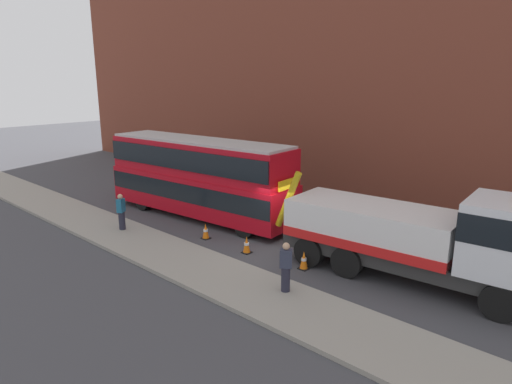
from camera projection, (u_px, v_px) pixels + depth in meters
name	position (u px, v px, depth m)	size (l,w,h in m)	color
ground_plane	(288.00, 246.00, 19.35)	(120.00, 120.00, 0.00)	#424247
near_kerb	(216.00, 275.00, 16.33)	(60.00, 2.80, 0.15)	gray
building_facade	(392.00, 58.00, 23.55)	(60.00, 1.50, 16.00)	brown
recovery_tow_truck	(420.00, 235.00, 15.49)	(10.23, 3.37, 3.67)	#2D2D2D
double_decker_bus	(199.00, 175.00, 22.96)	(11.18, 3.46, 4.06)	#B70C19
pedestrian_onlooker	(121.00, 212.00, 20.82)	(0.43, 0.48, 1.71)	#232333
pedestrian_bystander	(286.00, 268.00, 14.75)	(0.48, 0.44, 1.71)	#232333
traffic_cone_near_bus	(206.00, 231.00, 20.14)	(0.36, 0.36, 0.72)	orange
traffic_cone_midway	(247.00, 245.00, 18.50)	(0.36, 0.36, 0.72)	orange
traffic_cone_near_truck	(304.00, 261.00, 16.93)	(0.36, 0.36, 0.72)	orange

